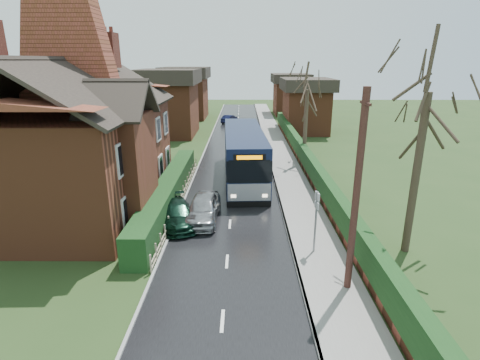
{
  "coord_description": "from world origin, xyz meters",
  "views": [
    {
      "loc": [
        0.68,
        -16.79,
        8.6
      ],
      "look_at": [
        0.54,
        4.37,
        1.8
      ],
      "focal_mm": 28.0,
      "sensor_mm": 36.0,
      "label": 1
    }
  ],
  "objects_px": {
    "bus": "(244,155)",
    "bus_stop_sign": "(316,213)",
    "car_silver": "(203,208)",
    "car_green": "(177,214)",
    "brick_house": "(82,136)",
    "telegraph_pole": "(356,195)"
  },
  "relations": [
    {
      "from": "brick_house",
      "to": "bus",
      "type": "xyz_separation_m",
      "value": [
        9.54,
        5.64,
        -2.56
      ]
    },
    {
      "from": "bus",
      "to": "telegraph_pole",
      "type": "xyz_separation_m",
      "value": [
        4.0,
        -14.5,
        2.12
      ]
    },
    {
      "from": "car_silver",
      "to": "telegraph_pole",
      "type": "bearing_deg",
      "value": -43.73
    },
    {
      "from": "brick_house",
      "to": "bus_stop_sign",
      "type": "distance_m",
      "value": 14.28
    },
    {
      "from": "bus",
      "to": "bus_stop_sign",
      "type": "distance_m",
      "value": 12.09
    },
    {
      "from": "bus",
      "to": "bus_stop_sign",
      "type": "relative_size",
      "value": 3.94
    },
    {
      "from": "bus_stop_sign",
      "to": "telegraph_pole",
      "type": "bearing_deg",
      "value": -83.72
    },
    {
      "from": "bus",
      "to": "car_silver",
      "type": "height_order",
      "value": "bus"
    },
    {
      "from": "bus",
      "to": "bus_stop_sign",
      "type": "xyz_separation_m",
      "value": [
        3.2,
        -11.66,
        0.22
      ]
    },
    {
      "from": "brick_house",
      "to": "car_green",
      "type": "height_order",
      "value": "brick_house"
    },
    {
      "from": "brick_house",
      "to": "car_green",
      "type": "bearing_deg",
      "value": -25.17
    },
    {
      "from": "car_silver",
      "to": "brick_house",
      "type": "bearing_deg",
      "value": 165.24
    },
    {
      "from": "telegraph_pole",
      "to": "bus_stop_sign",
      "type": "bearing_deg",
      "value": 105.6
    },
    {
      "from": "brick_house",
      "to": "car_silver",
      "type": "relative_size",
      "value": 3.4
    },
    {
      "from": "bus",
      "to": "bus_stop_sign",
      "type": "bearing_deg",
      "value": -77.5
    },
    {
      "from": "car_silver",
      "to": "car_green",
      "type": "height_order",
      "value": "car_silver"
    },
    {
      "from": "car_green",
      "to": "brick_house",
      "type": "bearing_deg",
      "value": 138.03
    },
    {
      "from": "car_green",
      "to": "telegraph_pole",
      "type": "height_order",
      "value": "telegraph_pole"
    },
    {
      "from": "bus",
      "to": "car_silver",
      "type": "bearing_deg",
      "value": -109.08
    },
    {
      "from": "bus",
      "to": "telegraph_pole",
      "type": "height_order",
      "value": "telegraph_pole"
    },
    {
      "from": "brick_house",
      "to": "car_green",
      "type": "relative_size",
      "value": 3.47
    },
    {
      "from": "bus_stop_sign",
      "to": "telegraph_pole",
      "type": "distance_m",
      "value": 3.51
    }
  ]
}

